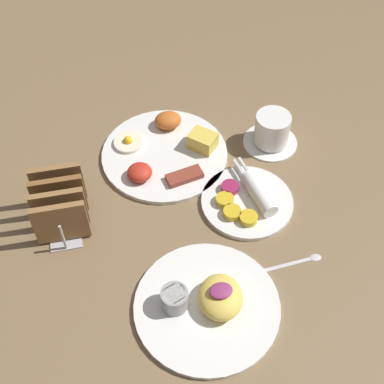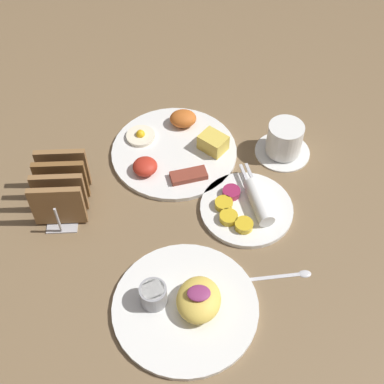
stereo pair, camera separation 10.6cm
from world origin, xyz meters
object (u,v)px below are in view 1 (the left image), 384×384
Objects in this scene: plate_breakfast at (166,151)px; coffee_cup at (272,131)px; plate_foreground at (207,303)px; plate_condiments at (248,201)px; toast_rack at (60,204)px.

plate_breakfast is 0.24m from coffee_cup.
plate_condiments is at bearing 57.58° from plate_foreground.
toast_rack is (-0.23, 0.24, 0.03)m from plate_foreground.
coffee_cup is (0.46, 0.12, -0.01)m from toast_rack.
plate_condiments is at bearing -5.90° from toast_rack.
plate_breakfast is at bearing 91.11° from plate_foreground.
plate_breakfast is 1.84× the size of toast_rack.
plate_breakfast is 0.26m from toast_rack.
plate_condiments is 0.37m from toast_rack.
plate_foreground reaches higher than plate_condiments.
toast_rack is at bearing -165.39° from coffee_cup.
plate_breakfast is 1.06× the size of plate_foreground.
plate_foreground is at bearing -88.89° from plate_breakfast.
coffee_cup reaches higher than plate_foreground.
plate_condiments is 1.34× the size of toast_rack.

